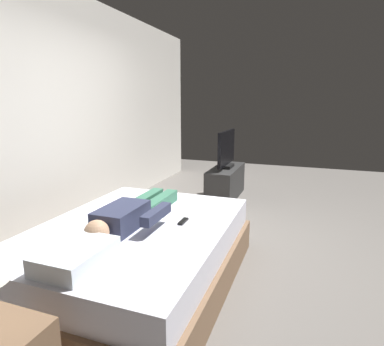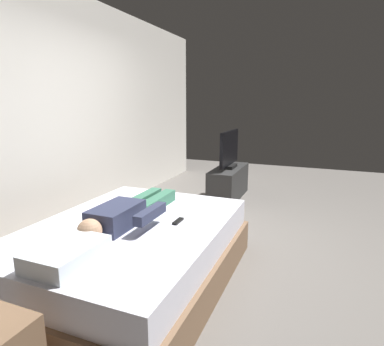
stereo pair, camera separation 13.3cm
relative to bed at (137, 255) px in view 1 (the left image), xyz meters
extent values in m
plane|color=slate|center=(0.82, -0.46, -0.26)|extent=(10.00, 10.00, 0.00)
cube|color=silver|center=(1.22, 1.42, 1.14)|extent=(6.40, 0.10, 2.80)
cube|color=brown|center=(0.00, 0.00, -0.11)|extent=(2.09, 1.56, 0.30)
cube|color=white|center=(0.00, 0.00, 0.16)|extent=(2.01, 1.48, 0.24)
cube|color=white|center=(-0.73, 0.00, 0.34)|extent=(0.48, 0.34, 0.12)
cube|color=#2D334C|center=(-0.10, 0.06, 0.37)|extent=(0.48, 0.28, 0.18)
sphere|color=tan|center=(-0.43, 0.06, 0.37)|extent=(0.18, 0.18, 0.18)
cube|color=#387056|center=(0.44, -0.02, 0.33)|extent=(0.60, 0.11, 0.11)
cube|color=#387056|center=(0.44, 0.14, 0.33)|extent=(0.60, 0.11, 0.11)
cube|color=#2D334C|center=(-0.04, -0.22, 0.41)|extent=(0.40, 0.08, 0.08)
cube|color=black|center=(0.18, -0.36, 0.29)|extent=(0.15, 0.04, 0.02)
cube|color=#2D2D2D|center=(2.76, -0.08, -0.01)|extent=(1.10, 0.40, 0.50)
cube|color=black|center=(2.76, -0.08, 0.26)|extent=(0.32, 0.20, 0.05)
cube|color=black|center=(2.76, -0.08, 0.56)|extent=(0.88, 0.05, 0.54)
camera|label=1|loc=(-2.21, -1.31, 1.28)|focal=30.18mm
camera|label=2|loc=(-2.16, -1.44, 1.28)|focal=30.18mm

